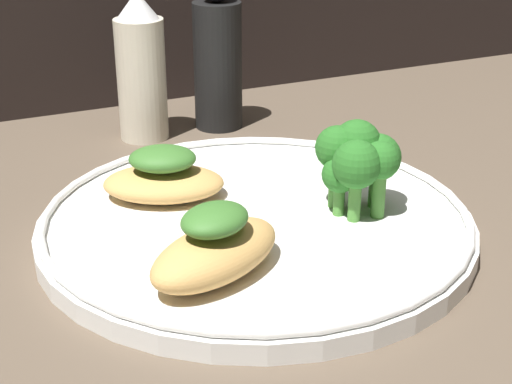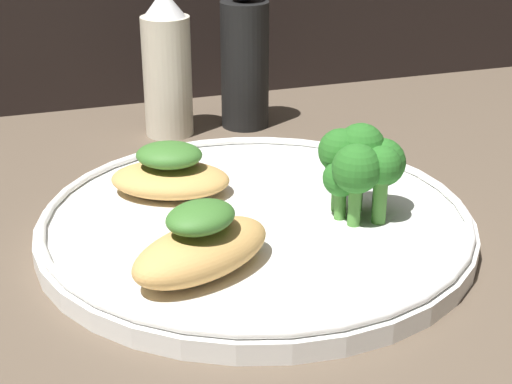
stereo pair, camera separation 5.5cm
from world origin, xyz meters
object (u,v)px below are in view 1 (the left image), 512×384
Objects in this scene: plate at (256,222)px; sauce_bottle at (141,70)px; broccoli_bunch at (358,158)px; pepper_grinder at (218,59)px.

plate is 23.78cm from sauce_bottle.
plate is 4.71× the size of broccoli_bunch.
broccoli_bunch is at bearing -15.86° from plate.
broccoli_bunch is at bearing -71.85° from sauce_bottle.
pepper_grinder reaches higher than plate.
plate is at bearing -105.90° from pepper_grinder.
sauce_bottle is 7.71cm from pepper_grinder.
pepper_grinder reaches higher than sauce_bottle.
pepper_grinder is (7.70, -0.00, 0.23)cm from sauce_bottle.
pepper_grinder is (-0.52, 25.09, 1.37)cm from broccoli_bunch.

